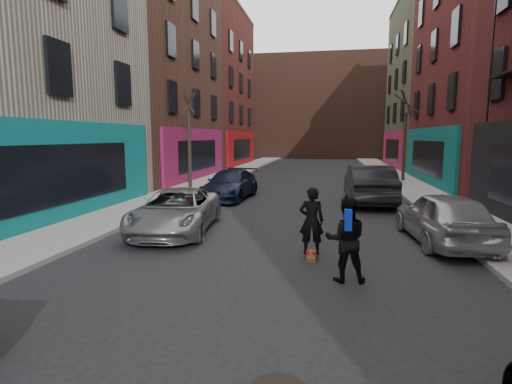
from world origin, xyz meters
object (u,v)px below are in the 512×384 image
at_px(parked_left_far, 176,211).
at_px(tree_left_far, 189,129).
at_px(skateboarder, 312,221).
at_px(parked_right_far, 444,217).
at_px(parked_left_end, 230,184).
at_px(tree_right_far, 405,128).
at_px(skateboard, 311,256).
at_px(parked_right_end, 369,184).
at_px(pedestrian, 346,239).

bearing_deg(parked_left_far, tree_left_far, 100.65).
bearing_deg(skateboarder, parked_right_far, -153.26).
bearing_deg(parked_left_end, tree_right_far, 46.38).
bearing_deg(parked_right_far, tree_right_far, -101.06).
xyz_separation_m(parked_right_far, skateboarder, (-3.55, -2.02, 0.19)).
height_order(skateboard, skateboarder, skateboarder).
xyz_separation_m(tree_left_far, parked_right_end, (9.40, -3.00, -2.53)).
relative_size(tree_right_far, pedestrian, 3.91).
relative_size(parked_right_far, skateboard, 5.41).
xyz_separation_m(parked_left_far, skateboarder, (4.26, -2.00, 0.26)).
height_order(parked_left_far, skateboarder, skateboarder).
relative_size(tree_left_far, skateboard, 8.12).
xyz_separation_m(tree_left_far, tree_right_far, (12.40, 6.00, 0.15)).
bearing_deg(skateboard, parked_right_far, 26.74).
relative_size(parked_right_far, pedestrian, 2.49).
xyz_separation_m(tree_left_far, pedestrian, (8.01, -13.11, -2.50)).
distance_m(parked_left_far, skateboarder, 4.72).
xyz_separation_m(tree_left_far, parked_left_far, (2.99, -9.63, -2.72)).
relative_size(parked_right_far, skateboarder, 2.62).
relative_size(parked_left_far, parked_left_end, 1.01).
distance_m(parked_left_end, pedestrian, 11.47).
bearing_deg(tree_right_far, parked_left_end, -136.90).
distance_m(parked_right_far, parked_right_end, 6.76).
distance_m(parked_right_end, skateboarder, 8.90).
height_order(parked_right_far, skateboarder, skateboarder).
bearing_deg(parked_right_end, tree_left_far, -19.94).
distance_m(tree_left_far, skateboarder, 13.93).
xyz_separation_m(parked_right_far, skateboard, (-3.55, -2.02, -0.69)).
height_order(parked_left_far, parked_right_far, parked_right_far).
distance_m(parked_right_end, pedestrian, 10.21).
xyz_separation_m(tree_right_far, pedestrian, (-4.39, -19.11, -2.65)).
height_order(tree_right_far, parked_left_end, tree_right_far).
distance_m(parked_left_far, pedestrian, 6.11).
bearing_deg(pedestrian, tree_right_far, -107.29).
bearing_deg(parked_left_end, skateboard, -61.03).
distance_m(skateboard, skateboarder, 0.88).
xyz_separation_m(tree_right_far, parked_left_end, (-9.40, -8.80, -2.85)).
bearing_deg(skateboard, tree_left_far, 118.99).
height_order(parked_left_far, pedestrian, pedestrian).
distance_m(parked_left_far, parked_right_end, 9.23).
relative_size(tree_left_far, pedestrian, 3.74).
relative_size(parked_right_end, pedestrian, 2.98).
relative_size(skateboard, pedestrian, 0.46).
bearing_deg(pedestrian, parked_right_far, -132.93).
xyz_separation_m(tree_left_far, parked_right_far, (10.80, -9.61, -2.64)).
bearing_deg(parked_left_end, parked_left_far, -86.81).
distance_m(tree_left_far, pedestrian, 15.56).
bearing_deg(tree_left_far, parked_right_end, -17.69).
relative_size(parked_left_end, skateboard, 5.89).
xyz_separation_m(tree_right_far, parked_right_end, (-3.00, -9.00, -2.68)).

